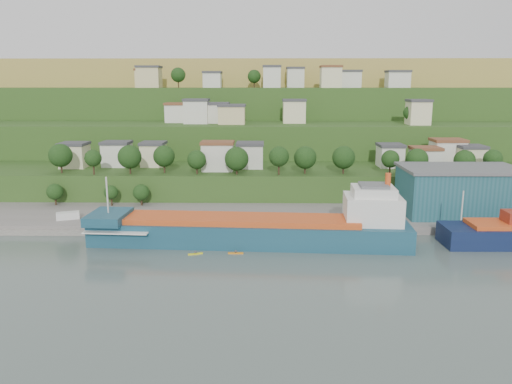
{
  "coord_description": "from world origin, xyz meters",
  "views": [
    {
      "loc": [
        -2.15,
        -103.48,
        36.32
      ],
      "look_at": [
        -3.9,
        15.0,
        10.76
      ],
      "focal_mm": 35.0,
      "sensor_mm": 36.0,
      "label": 1
    }
  ],
  "objects_px": {
    "warehouse": "(459,190)",
    "caravan": "(68,217)",
    "kayak_orange": "(236,253)",
    "cargo_ship_near": "(259,231)"
  },
  "relations": [
    {
      "from": "kayak_orange",
      "to": "caravan",
      "type": "bearing_deg",
      "value": 154.91
    },
    {
      "from": "caravan",
      "to": "kayak_orange",
      "type": "distance_m",
      "value": 49.53
    },
    {
      "from": "cargo_ship_near",
      "to": "kayak_orange",
      "type": "xyz_separation_m",
      "value": [
        -5.15,
        -7.09,
        -2.77
      ]
    },
    {
      "from": "caravan",
      "to": "kayak_orange",
      "type": "xyz_separation_m",
      "value": [
        44.89,
        -20.8,
        -2.28
      ]
    },
    {
      "from": "warehouse",
      "to": "caravan",
      "type": "relative_size",
      "value": 5.47
    },
    {
      "from": "warehouse",
      "to": "caravan",
      "type": "xyz_separation_m",
      "value": [
        -103.77,
        -7.27,
        -5.91
      ]
    },
    {
      "from": "cargo_ship_near",
      "to": "caravan",
      "type": "distance_m",
      "value": 51.89
    },
    {
      "from": "cargo_ship_near",
      "to": "kayak_orange",
      "type": "distance_m",
      "value": 9.19
    },
    {
      "from": "cargo_ship_near",
      "to": "caravan",
      "type": "xyz_separation_m",
      "value": [
        -50.04,
        13.72,
        -0.49
      ]
    },
    {
      "from": "cargo_ship_near",
      "to": "caravan",
      "type": "height_order",
      "value": "cargo_ship_near"
    }
  ]
}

